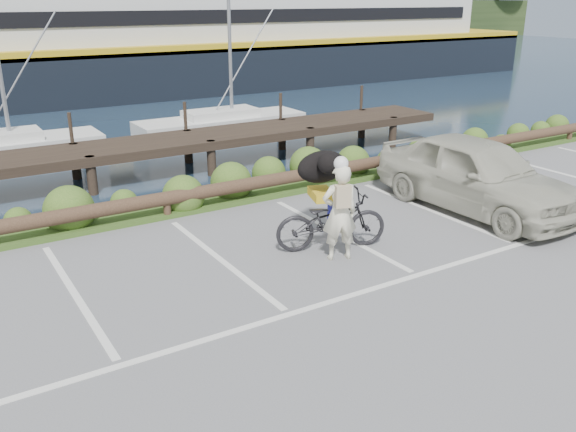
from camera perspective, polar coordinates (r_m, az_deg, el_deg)
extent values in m
plane|color=slate|center=(9.62, -1.11, -8.20)|extent=(72.00, 72.00, 0.00)
cube|color=#3D5B21|center=(14.06, -12.23, 0.82)|extent=(34.00, 1.60, 0.10)
imported|color=black|center=(11.47, 4.05, -0.44)|extent=(2.25, 1.38, 1.11)
imported|color=#EAE5C6|center=(10.91, 4.85, 0.31)|extent=(0.75, 0.61, 1.78)
ellipsoid|color=black|center=(11.82, 3.20, 4.63)|extent=(0.85, 1.20, 0.63)
imported|color=#B2B09C|center=(14.11, 17.25, 3.77)|extent=(2.08, 4.93, 1.66)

